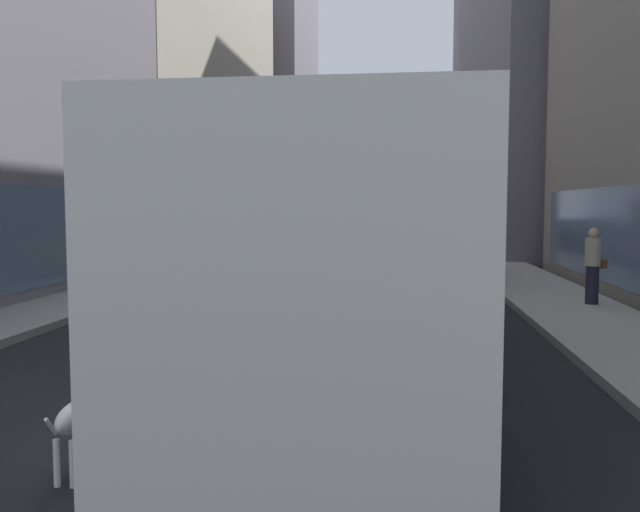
{
  "coord_description": "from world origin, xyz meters",
  "views": [
    {
      "loc": [
        1.88,
        -6.01,
        2.32
      ],
      "look_at": [
        0.48,
        5.63,
        1.4
      ],
      "focal_mm": 35.74,
      "sensor_mm": 36.0,
      "label": 1
    }
  ],
  "objects_px": {
    "transit_bus": "(350,243)",
    "car_black_suv": "(412,232)",
    "car_grey_wagon": "(408,226)",
    "car_blue_hatchback": "(417,240)",
    "car_silver_sedan": "(352,228)",
    "car_white_van": "(331,237)",
    "pedestrian_with_handbag": "(593,265)",
    "dalmatian_dog": "(80,416)",
    "car_yellow_taxi": "(270,246)",
    "box_truck": "(426,227)"
  },
  "relations": [
    {
      "from": "transit_bus",
      "to": "car_black_suv",
      "type": "height_order",
      "value": "transit_bus"
    },
    {
      "from": "transit_bus",
      "to": "car_grey_wagon",
      "type": "relative_size",
      "value": 2.71
    },
    {
      "from": "car_blue_hatchback",
      "to": "car_black_suv",
      "type": "bearing_deg",
      "value": 90.0
    },
    {
      "from": "car_silver_sedan",
      "to": "car_blue_hatchback",
      "type": "height_order",
      "value": "same"
    },
    {
      "from": "transit_bus",
      "to": "car_white_van",
      "type": "relative_size",
      "value": 2.43
    },
    {
      "from": "transit_bus",
      "to": "pedestrian_with_handbag",
      "type": "bearing_deg",
      "value": 46.68
    },
    {
      "from": "car_white_van",
      "to": "dalmatian_dog",
      "type": "height_order",
      "value": "car_white_van"
    },
    {
      "from": "transit_bus",
      "to": "car_grey_wagon",
      "type": "distance_m",
      "value": 40.03
    },
    {
      "from": "car_yellow_taxi",
      "to": "pedestrian_with_handbag",
      "type": "distance_m",
      "value": 12.55
    },
    {
      "from": "dalmatian_dog",
      "to": "pedestrian_with_handbag",
      "type": "relative_size",
      "value": 0.57
    },
    {
      "from": "car_blue_hatchback",
      "to": "car_black_suv",
      "type": "height_order",
      "value": "same"
    },
    {
      "from": "dalmatian_dog",
      "to": "car_silver_sedan",
      "type": "bearing_deg",
      "value": 90.55
    },
    {
      "from": "pedestrian_with_handbag",
      "to": "car_silver_sedan",
      "type": "bearing_deg",
      "value": 104.19
    },
    {
      "from": "transit_bus",
      "to": "dalmatian_dog",
      "type": "bearing_deg",
      "value": -115.53
    },
    {
      "from": "transit_bus",
      "to": "car_blue_hatchback",
      "type": "distance_m",
      "value": 19.14
    },
    {
      "from": "car_silver_sedan",
      "to": "dalmatian_dog",
      "type": "bearing_deg",
      "value": -89.45
    },
    {
      "from": "car_white_van",
      "to": "car_black_suv",
      "type": "distance_m",
      "value": 7.73
    },
    {
      "from": "car_yellow_taxi",
      "to": "car_black_suv",
      "type": "relative_size",
      "value": 0.97
    },
    {
      "from": "car_black_suv",
      "to": "box_truck",
      "type": "distance_m",
      "value": 16.39
    },
    {
      "from": "car_white_van",
      "to": "car_grey_wagon",
      "type": "height_order",
      "value": "same"
    },
    {
      "from": "car_grey_wagon",
      "to": "car_silver_sedan",
      "type": "bearing_deg",
      "value": -126.79
    },
    {
      "from": "car_blue_hatchback",
      "to": "car_white_van",
      "type": "bearing_deg",
      "value": 155.01
    },
    {
      "from": "car_silver_sedan",
      "to": "car_blue_hatchback",
      "type": "bearing_deg",
      "value": -75.62
    },
    {
      "from": "car_blue_hatchback",
      "to": "dalmatian_dog",
      "type": "bearing_deg",
      "value": -98.85
    },
    {
      "from": "car_black_suv",
      "to": "dalmatian_dog",
      "type": "bearing_deg",
      "value": -96.51
    },
    {
      "from": "transit_bus",
      "to": "car_blue_hatchback",
      "type": "bearing_deg",
      "value": 85.2
    },
    {
      "from": "car_white_van",
      "to": "car_grey_wagon",
      "type": "xyz_separation_m",
      "value": [
        4.0,
        19.08,
        -0.0
      ]
    },
    {
      "from": "car_white_van",
      "to": "box_truck",
      "type": "bearing_deg",
      "value": -67.69
    },
    {
      "from": "car_yellow_taxi",
      "to": "car_silver_sedan",
      "type": "bearing_deg",
      "value": 85.56
    },
    {
      "from": "car_blue_hatchback",
      "to": "transit_bus",
      "type": "bearing_deg",
      "value": -94.8
    },
    {
      "from": "car_grey_wagon",
      "to": "box_truck",
      "type": "distance_m",
      "value": 28.84
    },
    {
      "from": "car_yellow_taxi",
      "to": "box_truck",
      "type": "distance_m",
      "value": 6.36
    },
    {
      "from": "car_silver_sedan",
      "to": "car_black_suv",
      "type": "distance_m",
      "value": 8.16
    },
    {
      "from": "transit_bus",
      "to": "box_truck",
      "type": "height_order",
      "value": "same"
    },
    {
      "from": "car_white_van",
      "to": "car_yellow_taxi",
      "type": "bearing_deg",
      "value": -103.12
    },
    {
      "from": "car_white_van",
      "to": "car_silver_sedan",
      "type": "distance_m",
      "value": 13.73
    },
    {
      "from": "dalmatian_dog",
      "to": "pedestrian_with_handbag",
      "type": "xyz_separation_m",
      "value": [
        7.04,
        9.56,
        0.5
      ]
    },
    {
      "from": "car_white_van",
      "to": "box_truck",
      "type": "height_order",
      "value": "box_truck"
    },
    {
      "from": "transit_bus",
      "to": "pedestrian_with_handbag",
      "type": "xyz_separation_m",
      "value": [
        5.02,
        5.32,
        -0.76
      ]
    },
    {
      "from": "car_silver_sedan",
      "to": "dalmatian_dog",
      "type": "relative_size",
      "value": 4.89
    },
    {
      "from": "car_blue_hatchback",
      "to": "dalmatian_dog",
      "type": "relative_size",
      "value": 4.35
    },
    {
      "from": "car_silver_sedan",
      "to": "car_black_suv",
      "type": "xyz_separation_m",
      "value": [
        4.0,
        -7.12,
        -0.0
      ]
    },
    {
      "from": "transit_bus",
      "to": "car_yellow_taxi",
      "type": "distance_m",
      "value": 14.63
    },
    {
      "from": "transit_bus",
      "to": "car_blue_hatchback",
      "type": "xyz_separation_m",
      "value": [
        1.6,
        19.04,
        -0.96
      ]
    },
    {
      "from": "transit_bus",
      "to": "car_silver_sedan",
      "type": "bearing_deg",
      "value": 93.96
    },
    {
      "from": "box_truck",
      "to": "dalmatian_dog",
      "type": "height_order",
      "value": "box_truck"
    },
    {
      "from": "car_yellow_taxi",
      "to": "pedestrian_with_handbag",
      "type": "relative_size",
      "value": 2.58
    },
    {
      "from": "dalmatian_dog",
      "to": "pedestrian_with_handbag",
      "type": "bearing_deg",
      "value": 53.62
    },
    {
      "from": "car_yellow_taxi",
      "to": "car_black_suv",
      "type": "distance_m",
      "value": 14.6
    },
    {
      "from": "car_yellow_taxi",
      "to": "car_white_van",
      "type": "relative_size",
      "value": 0.92
    }
  ]
}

